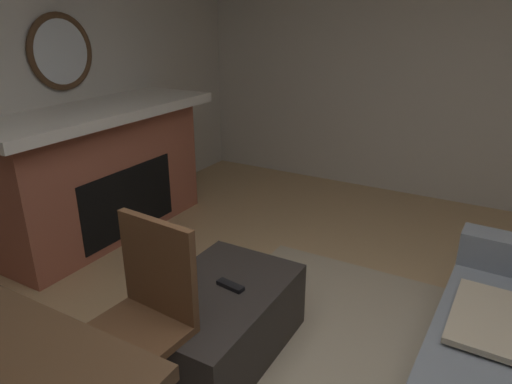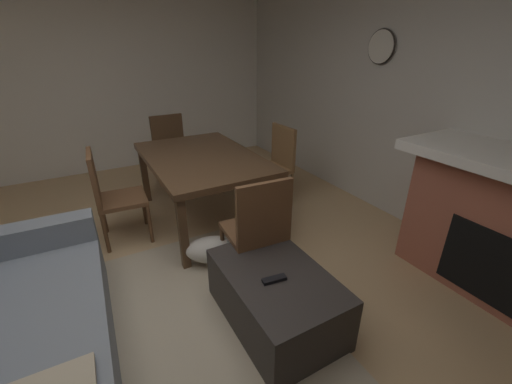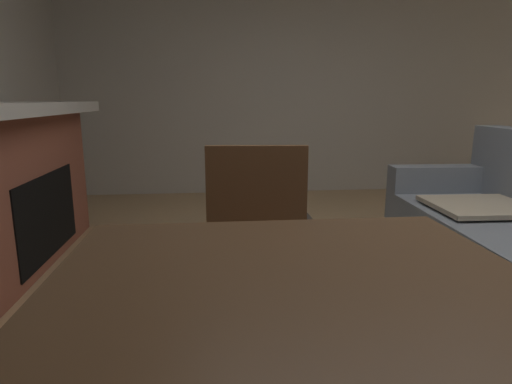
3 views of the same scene
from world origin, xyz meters
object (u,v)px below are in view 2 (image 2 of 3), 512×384
object	(u,v)px
wall_clock	(381,47)
dining_table	(202,162)
dining_chair_north	(110,192)
dining_chair_east	(171,146)
dining_chair_west	(258,226)
ottoman_coffee_table	(275,297)
tv_remote	(274,279)
dining_chair_south	(276,161)
small_dog	(218,247)

from	to	relation	value
wall_clock	dining_table	bearing A→B (deg)	74.68
dining_chair_north	dining_chair_east	xyz separation A→B (m)	(1.21, -0.93, 0.00)
dining_chair_west	wall_clock	world-z (taller)	wall_clock
dining_chair_west	dining_chair_north	bearing A→B (deg)	36.99
ottoman_coffee_table	dining_table	distance (m)	1.71
tv_remote	dining_chair_east	bearing A→B (deg)	4.96
dining_chair_west	dining_chair_south	size ratio (longest dim) A/B	1.00
dining_chair_west	dining_chair_east	distance (m)	2.44
dining_chair_east	wall_clock	world-z (taller)	wall_clock
dining_chair_west	small_dog	bearing A→B (deg)	31.76
ottoman_coffee_table	dining_chair_east	world-z (taller)	dining_chair_east
dining_chair_north	dining_chair_west	world-z (taller)	same
tv_remote	dining_chair_west	xyz separation A→B (m)	(0.49, -0.15, 0.10)
dining_chair_north	dining_chair_south	size ratio (longest dim) A/B	1.00
ottoman_coffee_table	small_dog	bearing A→B (deg)	7.83
wall_clock	dining_chair_north	bearing A→B (deg)	79.52
dining_chair_south	small_dog	world-z (taller)	dining_chair_south
dining_chair_south	dining_chair_north	bearing A→B (deg)	89.95
dining_table	dining_chair_west	distance (m)	1.23
dining_chair_north	wall_clock	xyz separation A→B (m)	(-0.52, -2.80, 1.25)
dining_table	dining_chair_north	bearing A→B (deg)	89.67
tv_remote	dining_chair_south	bearing A→B (deg)	-24.48
dining_chair_east	wall_clock	bearing A→B (deg)	-132.77
dining_chair_north	dining_chair_east	distance (m)	1.53
dining_table	dining_chair_south	bearing A→B (deg)	-89.77
ottoman_coffee_table	dining_chair_east	bearing A→B (deg)	-2.13
dining_chair_north	dining_chair_south	distance (m)	1.86
dining_table	tv_remote	bearing A→B (deg)	174.60
ottoman_coffee_table	dining_table	size ratio (longest dim) A/B	0.58
wall_clock	dining_chair_south	bearing A→B (deg)	61.25
dining_table	dining_chair_east	size ratio (longest dim) A/B	1.78
dining_chair_south	dining_chair_east	bearing A→B (deg)	37.47
dining_chair_north	dining_chair_west	distance (m)	1.53
dining_chair_east	wall_clock	xyz separation A→B (m)	(-1.73, -1.87, 1.25)
dining_table	small_dog	bearing A→B (deg)	166.32
ottoman_coffee_table	dining_chair_west	xyz separation A→B (m)	(0.43, -0.10, 0.32)
dining_chair_south	ottoman_coffee_table	bearing A→B (deg)	147.82
dining_table	dining_chair_east	bearing A→B (deg)	0.14
dining_chair_north	dining_chair_south	bearing A→B (deg)	-90.05
dining_table	ottoman_coffee_table	bearing A→B (deg)	176.19
tv_remote	wall_clock	world-z (taller)	wall_clock
dining_chair_east	dining_chair_south	xyz separation A→B (m)	(-1.22, -0.93, 0.00)
dining_chair_west	wall_clock	xyz separation A→B (m)	(0.71, -1.88, 1.25)
ottoman_coffee_table	dining_chair_south	distance (m)	1.98
dining_table	dining_chair_south	xyz separation A→B (m)	(0.00, -0.93, -0.15)
dining_table	dining_chair_north	size ratio (longest dim) A/B	1.78
dining_chair_west	dining_table	bearing A→B (deg)	-0.30
tv_remote	dining_table	distance (m)	1.73
dining_chair_east	wall_clock	distance (m)	2.84
dining_chair_north	small_dog	bearing A→B (deg)	-141.20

